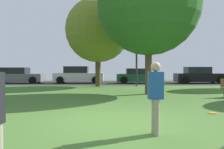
% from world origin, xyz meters
% --- Properties ---
extents(ground_plane, '(44.00, 44.00, 0.00)m').
position_xyz_m(ground_plane, '(0.00, 0.00, 0.00)').
color(ground_plane, '#47702D').
extents(road_strip, '(44.00, 6.40, 0.01)m').
position_xyz_m(road_strip, '(0.00, 16.00, 0.00)').
color(road_strip, '#28282B').
rests_on(road_strip, ground_plane).
extents(oak_tree_left, '(5.55, 5.55, 7.64)m').
position_xyz_m(oak_tree_left, '(1.97, 6.67, 4.85)').
color(oak_tree_left, brown).
rests_on(oak_tree_left, ground_plane).
extents(oak_tree_center, '(4.88, 4.88, 6.69)m').
position_xyz_m(oak_tree_center, '(-1.01, 11.97, 4.24)').
color(oak_tree_center, brown).
rests_on(oak_tree_center, ground_plane).
extents(person_catcher, '(0.32, 0.30, 1.57)m').
position_xyz_m(person_catcher, '(0.87, -1.28, 0.86)').
color(person_catcher, gray).
rests_on(person_catcher, ground_plane).
extents(frisbee_disc, '(0.27, 0.27, 0.03)m').
position_xyz_m(frisbee_disc, '(3.15, 1.14, 0.01)').
color(frisbee_disc, orange).
rests_on(frisbee_disc, ground_plane).
extents(parked_car_grey, '(4.58, 1.99, 1.42)m').
position_xyz_m(parked_car_grey, '(-8.48, 15.69, 0.65)').
color(parked_car_grey, slate).
rests_on(parked_car_grey, ground_plane).
extents(parked_car_white, '(4.43, 1.93, 1.53)m').
position_xyz_m(parked_car_white, '(-2.98, 15.86, 0.69)').
color(parked_car_white, white).
rests_on(parked_car_white, ground_plane).
extents(parked_car_green, '(4.10, 1.93, 1.33)m').
position_xyz_m(parked_car_green, '(2.52, 15.74, 0.62)').
color(parked_car_green, '#195633').
rests_on(parked_car_green, ground_plane).
extents(parked_car_black, '(4.38, 1.92, 1.48)m').
position_xyz_m(parked_car_black, '(8.00, 15.60, 0.67)').
color(parked_car_black, black).
rests_on(parked_car_black, ground_plane).
extents(street_lamp_post, '(0.14, 0.14, 4.50)m').
position_xyz_m(street_lamp_post, '(1.94, 12.20, 2.25)').
color(street_lamp_post, '#2D2D33').
rests_on(street_lamp_post, ground_plane).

